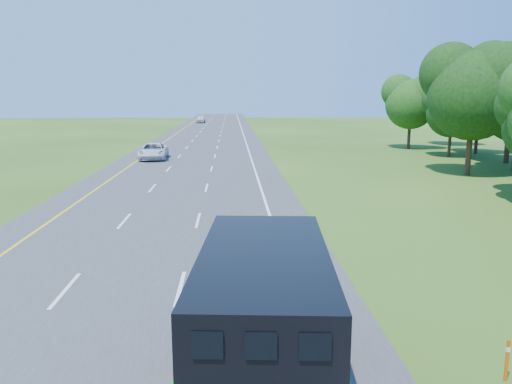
# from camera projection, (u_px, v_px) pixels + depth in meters

# --- Properties ---
(road) EXTENTS (15.00, 260.00, 0.04)m
(road) POSITION_uv_depth(u_px,v_px,m) (193.00, 164.00, 45.48)
(road) COLOR #38383A
(road) RESTS_ON ground
(lane_markings) EXTENTS (11.15, 260.00, 0.01)m
(lane_markings) POSITION_uv_depth(u_px,v_px,m) (193.00, 164.00, 45.48)
(lane_markings) COLOR yellow
(lane_markings) RESTS_ON road
(horse_truck) EXTENTS (2.92, 7.70, 3.34)m
(horse_truck) POSITION_uv_depth(u_px,v_px,m) (264.00, 316.00, 9.99)
(horse_truck) COLOR black
(horse_truck) RESTS_ON road
(white_suv) EXTENTS (2.89, 5.77, 1.57)m
(white_suv) POSITION_uv_depth(u_px,v_px,m) (153.00, 151.00, 48.97)
(white_suv) COLOR silver
(white_suv) RESTS_ON road
(far_car) EXTENTS (2.02, 4.84, 1.64)m
(far_car) POSITION_uv_depth(u_px,v_px,m) (201.00, 119.00, 114.63)
(far_car) COLOR silver
(far_car) RESTS_ON road
(delineator) EXTENTS (0.08, 0.04, 0.98)m
(delineator) POSITION_uv_depth(u_px,v_px,m) (507.00, 359.00, 10.85)
(delineator) COLOR #D5500B
(delineator) RESTS_ON ground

